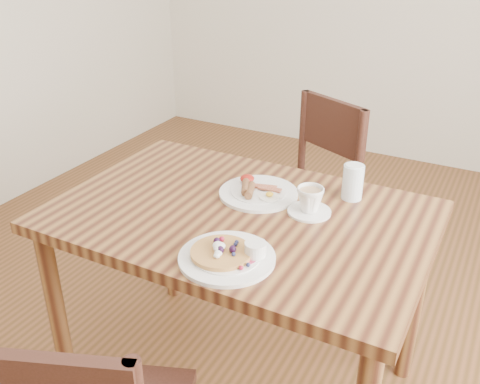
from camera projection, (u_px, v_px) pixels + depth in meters
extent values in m
plane|color=#533517|center=(240.00, 381.00, 2.06)|extent=(5.00, 5.00, 0.00)
cube|color=brown|center=(240.00, 217.00, 1.73)|extent=(1.20, 0.80, 0.04)
cylinder|color=brown|center=(58.00, 317.00, 1.86)|extent=(0.06, 0.06, 0.71)
cylinder|color=brown|center=(415.00, 300.00, 1.94)|extent=(0.06, 0.06, 0.71)
cylinder|color=brown|center=(170.00, 228.00, 2.40)|extent=(0.06, 0.06, 0.71)
cube|color=#3C1D16|center=(298.00, 198.00, 2.46)|extent=(0.56, 0.56, 0.04)
cylinder|color=#3C1D16|center=(244.00, 237.00, 2.60)|extent=(0.04, 0.04, 0.43)
cylinder|color=#3C1D16|center=(293.00, 272.00, 2.34)|extent=(0.04, 0.04, 0.43)
cylinder|color=#3C1D16|center=(298.00, 215.00, 2.79)|extent=(0.04, 0.04, 0.43)
cylinder|color=#3C1D16|center=(350.00, 245.00, 2.53)|extent=(0.04, 0.04, 0.43)
cylinder|color=#3C1D16|center=(359.00, 158.00, 2.33)|extent=(0.04, 0.04, 0.43)
cylinder|color=#3C1D16|center=(303.00, 134.00, 2.59)|extent=(0.04, 0.04, 0.43)
cube|color=#3C1D16|center=(333.00, 125.00, 2.42)|extent=(0.36, 0.19, 0.24)
cylinder|color=white|center=(227.00, 258.00, 1.48)|extent=(0.27, 0.27, 0.01)
cylinder|color=white|center=(227.00, 256.00, 1.47)|extent=(0.19, 0.19, 0.01)
cylinder|color=#B22D59|center=(245.00, 258.00, 1.46)|extent=(0.07, 0.07, 0.00)
cylinder|color=#C68C47|center=(221.00, 252.00, 1.47)|extent=(0.17, 0.17, 0.01)
ellipsoid|color=white|center=(219.00, 248.00, 1.46)|extent=(0.03, 0.03, 0.02)
ellipsoid|color=white|center=(219.00, 255.00, 1.44)|extent=(0.02, 0.02, 0.01)
cylinder|color=white|center=(255.00, 249.00, 1.46)|extent=(0.06, 0.06, 0.04)
cylinder|color=#591E07|center=(255.00, 244.00, 1.45)|extent=(0.05, 0.05, 0.00)
sphere|color=black|center=(233.00, 248.00, 1.46)|extent=(0.02, 0.02, 0.02)
sphere|color=#1E234C|center=(237.00, 246.00, 1.48)|extent=(0.01, 0.01, 0.01)
sphere|color=#1E234C|center=(233.00, 241.00, 1.50)|extent=(0.01, 0.01, 0.01)
sphere|color=#B21938|center=(225.00, 243.00, 1.49)|extent=(0.02, 0.02, 0.02)
sphere|color=black|center=(218.00, 243.00, 1.48)|extent=(0.02, 0.02, 0.02)
sphere|color=#1E234C|center=(214.00, 249.00, 1.46)|extent=(0.01, 0.01, 0.01)
sphere|color=black|center=(223.00, 250.00, 1.46)|extent=(0.02, 0.02, 0.02)
sphere|color=#1E234C|center=(230.00, 253.00, 1.45)|extent=(0.01, 0.01, 0.01)
sphere|color=#1E234C|center=(240.00, 268.00, 1.40)|extent=(0.01, 0.01, 0.01)
sphere|color=#B21938|center=(252.00, 262.00, 1.43)|extent=(0.01, 0.01, 0.01)
cylinder|color=white|center=(259.00, 193.00, 1.83)|extent=(0.27, 0.27, 0.01)
cylinder|color=white|center=(259.00, 191.00, 1.82)|extent=(0.19, 0.19, 0.01)
cylinder|color=brown|center=(246.00, 187.00, 1.82)|extent=(0.06, 0.10, 0.03)
cylinder|color=brown|center=(250.00, 190.00, 1.79)|extent=(0.06, 0.10, 0.03)
cube|color=maroon|center=(265.00, 187.00, 1.84)|extent=(0.08, 0.04, 0.01)
cube|color=maroon|center=(270.00, 189.00, 1.81)|extent=(0.08, 0.03, 0.01)
cylinder|color=white|center=(269.00, 197.00, 1.77)|extent=(0.07, 0.07, 0.00)
ellipsoid|color=yellow|center=(270.00, 194.00, 1.77)|extent=(0.03, 0.03, 0.01)
ellipsoid|color=#A5190F|center=(247.00, 179.00, 1.87)|extent=(0.05, 0.05, 0.03)
cylinder|color=white|center=(309.00, 211.00, 1.71)|extent=(0.14, 0.14, 0.01)
imported|color=white|center=(310.00, 199.00, 1.69)|extent=(0.12, 0.12, 0.08)
cylinder|color=tan|center=(311.00, 191.00, 1.68)|extent=(0.07, 0.07, 0.00)
cylinder|color=silver|center=(353.00, 182.00, 1.78)|extent=(0.07, 0.07, 0.12)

